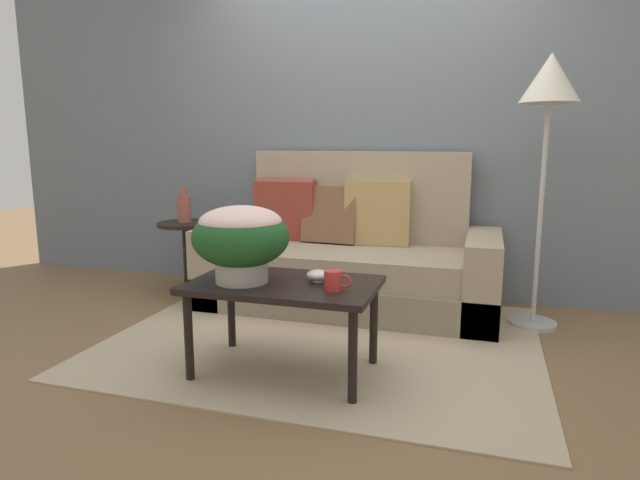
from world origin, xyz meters
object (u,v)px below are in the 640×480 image
at_px(coffee_table, 284,293).
at_px(floor_lamp, 549,100).
at_px(couch, 348,260).
at_px(snack_bowl, 318,275).
at_px(coffee_mug, 334,280).
at_px(table_vase, 184,208).
at_px(potted_plant, 241,236).
at_px(side_table, 186,244).

height_order(coffee_table, floor_lamp, floor_lamp).
bearing_deg(couch, snack_bowl, -83.19).
height_order(coffee_mug, table_vase, table_vase).
relative_size(couch, potted_plant, 4.27).
height_order(coffee_table, table_vase, table_vase).
distance_m(couch, snack_bowl, 1.20).
height_order(couch, side_table, couch).
distance_m(coffee_table, snack_bowl, 0.19).
distance_m(side_table, coffee_mug, 2.00).
height_order(coffee_mug, snack_bowl, coffee_mug).
relative_size(coffee_table, potted_plant, 1.94).
xyz_separation_m(floor_lamp, potted_plant, (-1.47, -1.20, -0.70)).
distance_m(couch, floor_lamp, 1.65).
height_order(side_table, table_vase, table_vase).
height_order(coffee_table, snack_bowl, snack_bowl).
xyz_separation_m(coffee_table, snack_bowl, (0.16, 0.05, 0.09)).
bearing_deg(floor_lamp, potted_plant, -140.74).
bearing_deg(coffee_mug, table_vase, 140.74).
bearing_deg(side_table, table_vase, 130.76).
xyz_separation_m(floor_lamp, coffee_mug, (-0.99, -1.21, -0.88)).
relative_size(floor_lamp, coffee_mug, 12.83).
height_order(potted_plant, coffee_mug, potted_plant).
xyz_separation_m(floor_lamp, snack_bowl, (-1.11, -1.09, -0.90)).
relative_size(potted_plant, table_vase, 1.79).
xyz_separation_m(couch, coffee_table, (-0.02, -1.23, 0.10)).
relative_size(coffee_table, floor_lamp, 0.55).
bearing_deg(floor_lamp, coffee_mug, -129.20).
height_order(side_table, snack_bowl, side_table).
height_order(couch, coffee_mug, couch).
distance_m(floor_lamp, table_vase, 2.65).
xyz_separation_m(coffee_table, floor_lamp, (1.27, 1.14, 0.99)).
bearing_deg(side_table, snack_bowl, -38.50).
xyz_separation_m(couch, table_vase, (-1.29, -0.04, 0.33)).
xyz_separation_m(side_table, snack_bowl, (1.43, -1.13, 0.13)).
height_order(floor_lamp, snack_bowl, floor_lamp).
xyz_separation_m(coffee_table, coffee_mug, (0.28, -0.08, 0.10)).
xyz_separation_m(floor_lamp, table_vase, (-2.54, 0.06, -0.75)).
relative_size(side_table, floor_lamp, 0.33).
distance_m(potted_plant, coffee_mug, 0.51).
bearing_deg(potted_plant, snack_bowl, 17.07).
bearing_deg(couch, side_table, -177.89).
height_order(floor_lamp, potted_plant, floor_lamp).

